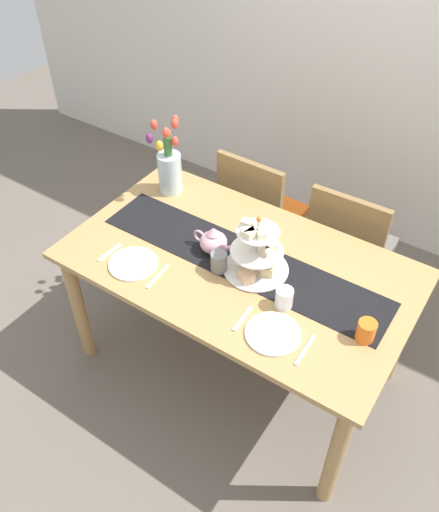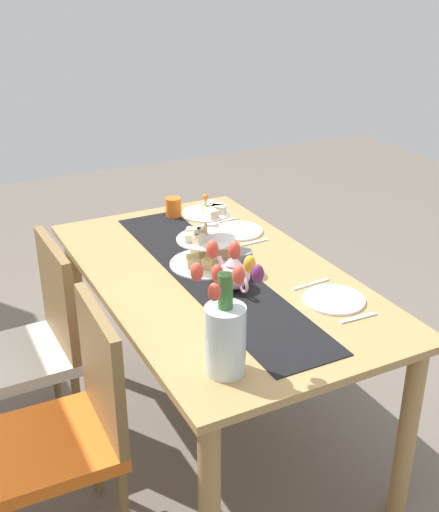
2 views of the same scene
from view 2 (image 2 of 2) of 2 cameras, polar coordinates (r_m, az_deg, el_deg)
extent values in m
plane|color=#6B6056|center=(3.00, -0.25, -15.05)|extent=(8.00, 8.00, 0.00)
cube|color=tan|center=(2.57, -0.29, -1.89)|extent=(1.61, 0.93, 0.03)
cylinder|color=tan|center=(2.49, 16.31, -14.86)|extent=(0.07, 0.07, 0.75)
cylinder|color=tan|center=(3.50, 0.08, -1.44)|extent=(0.07, 0.07, 0.75)
cylinder|color=tan|center=(2.13, -0.88, -21.74)|extent=(0.07, 0.07, 0.75)
cylinder|color=tan|center=(3.25, -12.47, -4.21)|extent=(0.07, 0.07, 0.75)
cylinder|color=olive|center=(2.63, -10.98, -16.45)|extent=(0.04, 0.04, 0.41)
cube|color=orange|center=(2.32, -14.62, -15.92)|extent=(0.43, 0.43, 0.05)
cube|color=olive|center=(2.20, -10.44, -9.82)|extent=(0.42, 0.04, 0.45)
cylinder|color=olive|center=(3.09, -14.34, -9.84)|extent=(0.04, 0.04, 0.41)
cylinder|color=olive|center=(2.80, -12.37, -13.64)|extent=(0.04, 0.04, 0.41)
cube|color=silver|center=(2.79, -17.46, -8.69)|extent=(0.43, 0.43, 0.05)
cube|color=olive|center=(2.69, -14.20, -3.33)|extent=(0.42, 0.04, 0.45)
cube|color=black|center=(2.56, -0.66, -1.64)|extent=(1.44, 0.29, 0.00)
cylinder|color=beige|center=(2.58, -1.22, 2.08)|extent=(0.01, 0.01, 0.28)
cylinder|color=white|center=(2.64, -1.19, -0.66)|extent=(0.30, 0.30, 0.01)
cylinder|color=white|center=(2.59, -1.21, 1.53)|extent=(0.24, 0.24, 0.01)
cylinder|color=white|center=(2.55, -1.23, 3.80)|extent=(0.19, 0.19, 0.01)
cube|color=beige|center=(2.68, -1.76, 0.34)|extent=(0.07, 0.07, 0.05)
cube|color=beige|center=(2.61, -2.42, -0.45)|extent=(0.07, 0.06, 0.04)
cube|color=#E3C378|center=(2.58, -0.87, -0.64)|extent=(0.07, 0.07, 0.05)
cube|color=beige|center=(2.67, 0.49, 0.32)|extent=(0.08, 0.08, 0.05)
cube|color=beige|center=(2.62, -1.55, 2.23)|extent=(0.06, 0.05, 0.03)
cube|color=beige|center=(2.61, -2.35, 2.15)|extent=(0.06, 0.07, 0.03)
cube|color=#F2E6BF|center=(2.56, -2.55, 1.67)|extent=(0.05, 0.06, 0.03)
cube|color=beige|center=(2.54, -1.80, 1.51)|extent=(0.06, 0.07, 0.03)
cube|color=beige|center=(2.50, -0.80, 3.80)|extent=(0.06, 0.04, 0.03)
cube|color=#F0E0C4|center=(2.54, -0.08, 4.16)|extent=(0.06, 0.07, 0.03)
cube|color=beige|center=(2.56, -0.21, 4.31)|extent=(0.05, 0.06, 0.03)
cube|color=beige|center=(2.58, -1.03, 4.47)|extent=(0.07, 0.07, 0.03)
sphere|color=orange|center=(2.53, -1.25, 5.26)|extent=(0.02, 0.02, 0.02)
ellipsoid|color=#E5A8BC|center=(2.43, 1.21, -1.77)|extent=(0.13, 0.13, 0.10)
cone|color=#E5A8BC|center=(2.40, 1.23, -0.32)|extent=(0.06, 0.06, 0.04)
cylinder|color=#E5A8BC|center=(2.50, 0.24, -0.74)|extent=(0.07, 0.02, 0.06)
torus|color=#E5A8BC|center=(2.37, 2.13, -2.54)|extent=(0.07, 0.01, 0.07)
cylinder|color=silver|center=(1.93, 0.51, -7.46)|extent=(0.13, 0.13, 0.22)
cylinder|color=#3D7538|center=(1.85, 0.53, -3.25)|extent=(0.04, 0.04, 0.12)
ellipsoid|color=#EF4C38|center=(1.87, -0.20, -1.54)|extent=(0.04, 0.04, 0.06)
ellipsoid|color=#EF4C38|center=(1.81, -0.64, 0.57)|extent=(0.04, 0.04, 0.06)
ellipsoid|color=#EF4C38|center=(1.75, -2.03, -1.43)|extent=(0.04, 0.04, 0.06)
ellipsoid|color=#EF4C38|center=(1.78, -0.46, -3.21)|extent=(0.04, 0.04, 0.06)
ellipsoid|color=#EF4C38|center=(1.74, 1.71, -1.70)|extent=(0.04, 0.04, 0.06)
ellipsoid|color=#6B2860|center=(1.81, 3.41, -1.57)|extent=(0.04, 0.04, 0.06)
ellipsoid|color=yellow|center=(1.88, 2.69, -0.75)|extent=(0.04, 0.04, 0.06)
ellipsoid|color=#EF4C38|center=(1.85, 1.34, 0.50)|extent=(0.04, 0.04, 0.06)
cylinder|color=white|center=(2.41, 10.10, -3.83)|extent=(0.23, 0.23, 0.01)
cube|color=silver|center=(2.31, 12.23, -5.38)|extent=(0.02, 0.15, 0.01)
cube|color=silver|center=(2.51, 8.14, -2.47)|extent=(0.02, 0.17, 0.01)
cylinder|color=white|center=(2.96, 1.63, 2.24)|extent=(0.23, 0.23, 0.01)
cube|color=silver|center=(2.85, 3.02, 1.20)|extent=(0.02, 0.15, 0.01)
cube|color=silver|center=(3.08, 0.34, 3.13)|extent=(0.02, 0.17, 0.01)
cylinder|color=slate|center=(2.55, 2.09, -0.54)|extent=(0.08, 0.08, 0.09)
cylinder|color=white|center=(2.85, -0.81, 2.19)|extent=(0.08, 0.08, 0.09)
cylinder|color=orange|center=(3.14, -4.10, 4.33)|extent=(0.08, 0.08, 0.09)
camera|label=1|loc=(3.97, 16.16, 31.96)|focal=37.24mm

